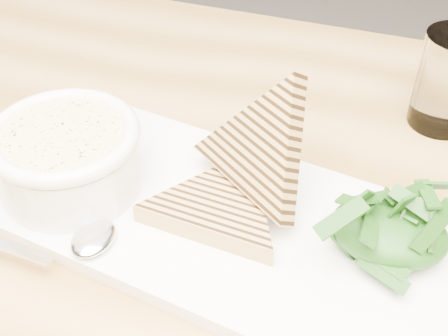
% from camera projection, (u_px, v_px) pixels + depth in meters
% --- Properties ---
extents(table_top, '(1.27, 0.86, 0.04)m').
position_uv_depth(table_top, '(371.00, 306.00, 0.51)').
color(table_top, '#B0874B').
rests_on(table_top, ground).
extents(table_leg_bl, '(0.06, 0.06, 0.68)m').
position_uv_depth(table_leg_bl, '(59.00, 184.00, 1.16)').
color(table_leg_bl, '#B0874B').
rests_on(table_leg_bl, ground).
extents(platter, '(0.47, 0.26, 0.01)m').
position_uv_depth(platter, '(216.00, 219.00, 0.54)').
color(platter, white).
rests_on(platter, table_top).
extents(soup_bowl, '(0.13, 0.13, 0.05)m').
position_uv_depth(soup_bowl, '(69.00, 164.00, 0.55)').
color(soup_bowl, white).
rests_on(soup_bowl, platter).
extents(soup, '(0.11, 0.11, 0.01)m').
position_uv_depth(soup, '(63.00, 137.00, 0.53)').
color(soup, beige).
rests_on(soup, soup_bowl).
extents(bowl_rim, '(0.13, 0.13, 0.01)m').
position_uv_depth(bowl_rim, '(63.00, 135.00, 0.53)').
color(bowl_rim, white).
rests_on(bowl_rim, soup_bowl).
extents(sandwich_flat, '(0.16, 0.16, 0.02)m').
position_uv_depth(sandwich_flat, '(219.00, 207.00, 0.53)').
color(sandwich_flat, tan).
rests_on(sandwich_flat, platter).
extents(sandwich_lean, '(0.20, 0.20, 0.17)m').
position_uv_depth(sandwich_lean, '(260.00, 149.00, 0.53)').
color(sandwich_lean, tan).
rests_on(sandwich_lean, sandwich_flat).
extents(salad_base, '(0.09, 0.07, 0.04)m').
position_uv_depth(salad_base, '(389.00, 232.00, 0.50)').
color(salad_base, black).
rests_on(salad_base, platter).
extents(arugula_pile, '(0.11, 0.10, 0.05)m').
position_uv_depth(arugula_pile, '(391.00, 224.00, 0.49)').
color(arugula_pile, '#276418').
rests_on(arugula_pile, platter).
extents(spoon_bowl, '(0.04, 0.05, 0.01)m').
position_uv_depth(spoon_bowl, '(93.00, 238.00, 0.51)').
color(spoon_bowl, silver).
rests_on(spoon_bowl, platter).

